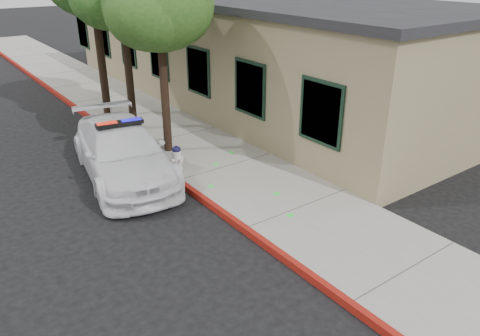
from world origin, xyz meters
name	(u,v)px	position (x,y,z in m)	size (l,w,h in m)	color
ground	(244,234)	(0.00, 0.00, 0.00)	(120.00, 120.00, 0.00)	black
sidewalk	(227,168)	(1.60, 3.00, 0.07)	(3.20, 60.00, 0.15)	gray
red_curb	(179,182)	(0.06, 3.00, 0.08)	(0.14, 60.00, 0.16)	maroon
clapboard_building	(245,48)	(6.69, 9.00, 2.13)	(7.30, 20.89, 4.24)	tan
police_car	(123,151)	(-0.90, 4.35, 0.75)	(2.94, 5.44, 1.62)	silver
fire_hydrant	(177,158)	(0.35, 3.61, 0.51)	(0.41, 0.36, 0.71)	silver
street_tree_near	(159,8)	(0.86, 5.07, 4.30)	(3.23, 3.04, 5.56)	black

